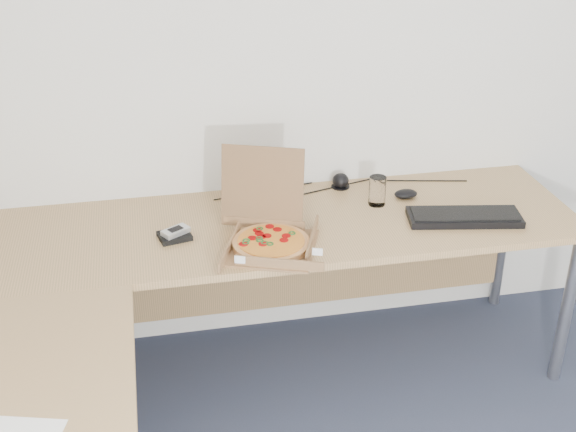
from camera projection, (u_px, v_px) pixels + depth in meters
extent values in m
cube|color=tan|center=(270.00, 227.00, 3.03)|extent=(2.50, 0.70, 0.03)
cylinder|color=gray|center=(502.00, 242.00, 3.67)|extent=(0.05, 0.05, 0.70)
cube|color=olive|center=(271.00, 248.00, 2.84)|extent=(0.32, 0.32, 0.01)
cube|color=olive|center=(262.00, 187.00, 2.93)|extent=(0.32, 0.06, 0.32)
cylinder|color=#D99050|center=(271.00, 244.00, 2.84)|extent=(0.29, 0.29, 0.02)
cylinder|color=#B1341E|center=(271.00, 241.00, 2.83)|extent=(0.25, 0.25, 0.00)
cylinder|color=white|center=(377.00, 191.00, 3.15)|extent=(0.07, 0.07, 0.12)
cube|color=black|center=(464.00, 217.00, 3.05)|extent=(0.47, 0.24, 0.03)
ellipsoid|color=black|center=(406.00, 194.00, 3.23)|extent=(0.11, 0.07, 0.04)
cube|color=black|center=(175.00, 236.00, 2.91)|extent=(0.14, 0.12, 0.02)
cube|color=#B2B5BA|center=(176.00, 231.00, 2.91)|extent=(0.12, 0.10, 0.02)
ellipsoid|color=black|center=(341.00, 180.00, 3.32)|extent=(0.08, 0.08, 0.07)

